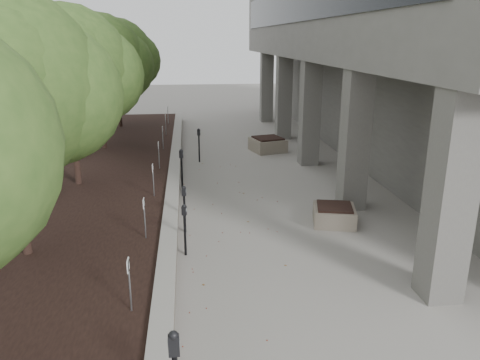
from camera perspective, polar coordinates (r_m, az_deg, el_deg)
ground at (r=8.18m, az=4.16°, el=-18.95°), size 90.00×90.00×0.00m
retaining_wall at (r=16.16m, az=-8.05°, el=0.49°), size 0.39×26.00×0.50m
planting_bed at (r=16.70m, az=-20.74°, el=-0.10°), size 7.00×26.00×0.40m
crabapple_tree_2 at (r=10.26m, az=-26.44°, el=5.82°), size 4.60×4.00×5.44m
crabapple_tree_3 at (r=15.01m, az=-20.19°, el=9.56°), size 4.60×4.00×5.44m
crabapple_tree_4 at (r=19.88m, az=-16.92°, el=11.45°), size 4.60×4.00×5.44m
crabapple_tree_5 at (r=24.81m, az=-14.92°, el=12.58°), size 4.60×4.00×5.44m
parking_sign_2 at (r=8.09m, az=-13.39°, el=-12.49°), size 0.04×0.22×0.96m
parking_sign_3 at (r=10.79m, az=-11.62°, el=-4.67°), size 0.04×0.22×0.96m
parking_sign_4 at (r=13.62m, az=-10.60°, el=-0.02°), size 0.04×0.22×0.96m
parking_sign_5 at (r=16.51m, az=-9.93°, el=3.01°), size 0.04×0.22×0.96m
parking_sign_6 at (r=19.43m, az=-9.46°, el=5.14°), size 0.04×0.22×0.96m
parking_sign_7 at (r=22.37m, az=-9.11°, el=6.70°), size 0.04×0.22×0.96m
parking_sign_8 at (r=25.33m, az=-8.84°, el=7.91°), size 0.04×0.22×0.96m
parking_meter_2 at (r=10.69m, az=-6.79°, el=-6.12°), size 0.15×0.12×1.25m
parking_meter_3 at (r=11.92m, az=-6.82°, el=-3.59°), size 0.14×0.11×1.26m
parking_meter_4 at (r=15.15m, az=-7.16°, el=1.20°), size 0.16×0.13×1.41m
parking_meter_5 at (r=18.72m, az=-5.05°, el=4.26°), size 0.16×0.13×1.38m
planter_front at (r=12.79m, az=11.48°, el=-4.17°), size 1.31×1.31×0.51m
planter_back at (r=20.62m, az=3.43°, el=4.42°), size 1.65×1.65×0.63m
berry_scatter at (r=12.51m, az=-0.46°, el=-5.49°), size 3.30×14.10×0.02m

